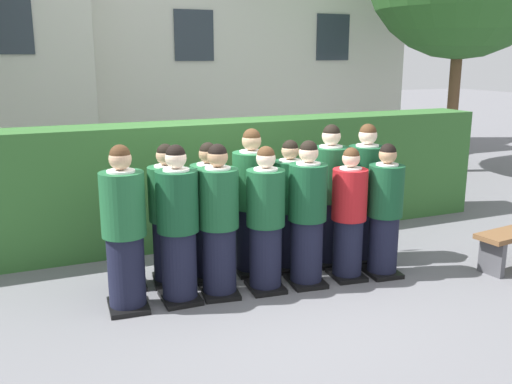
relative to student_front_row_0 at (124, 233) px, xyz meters
name	(u,v)px	position (x,y,z in m)	size (l,w,h in m)	color
ground_plane	(265,289)	(1.50, -0.11, -0.81)	(60.00, 60.00, 0.00)	slate
student_front_row_0	(124,233)	(0.00, 0.00, 0.00)	(0.44, 0.54, 1.70)	black
student_front_row_1	(178,228)	(0.55, -0.02, -0.02)	(0.43, 0.48, 1.67)	black
student_front_row_2	(219,225)	(0.98, -0.04, -0.02)	(0.45, 0.52, 1.65)	black
student_front_row_3	(266,223)	(1.50, -0.11, -0.05)	(0.42, 0.53, 1.60)	black
student_front_row_4	(307,217)	(1.99, -0.15, -0.03)	(0.43, 0.54, 1.64)	black
student_in_red_blazer	(349,217)	(2.51, -0.17, -0.08)	(0.41, 0.48, 1.54)	black
student_front_row_6	(385,214)	(2.95, -0.25, -0.07)	(0.41, 0.49, 1.57)	black
student_rear_row_0	(125,223)	(0.11, 0.57, -0.06)	(0.41, 0.47, 1.57)	black
student_rear_row_1	(168,218)	(0.58, 0.51, -0.05)	(0.43, 0.53, 1.60)	black
student_rear_row_2	(209,215)	(1.04, 0.44, -0.05)	(0.43, 0.50, 1.60)	black
student_rear_row_3	(252,205)	(1.57, 0.45, 0.01)	(0.46, 0.56, 1.72)	black
student_rear_row_4	(289,208)	(2.03, 0.38, -0.06)	(0.41, 0.51, 1.58)	black
student_rear_row_5	(329,198)	(2.56, 0.35, 0.02)	(0.45, 0.55, 1.73)	black
student_rear_row_6	(365,196)	(3.02, 0.27, 0.02)	(0.45, 0.56, 1.73)	black
hedge	(208,181)	(1.50, 1.86, 0.02)	(8.69, 0.70, 1.66)	#33662D
school_building_main	(240,10)	(4.75, 8.73, 2.86)	(8.37, 3.55, 7.14)	silver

